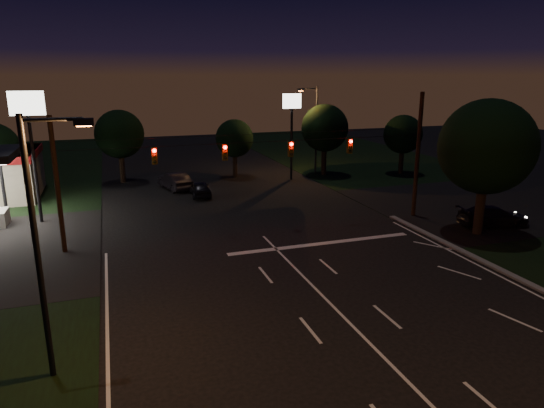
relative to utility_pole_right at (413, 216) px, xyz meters
name	(u,v)px	position (x,y,z in m)	size (l,w,h in m)	color
ground	(374,348)	(-12.00, -15.00, 0.00)	(140.00, 140.00, 0.00)	black
cross_street_right	(490,204)	(8.00, 1.00, 0.00)	(20.00, 16.00, 0.02)	black
stop_bar	(322,244)	(-9.00, -3.50, 0.01)	(12.00, 0.50, 0.01)	silver
utility_pole_right	(413,216)	(0.00, 0.00, 0.00)	(0.30, 0.30, 9.00)	black
utility_pole_left	(65,252)	(-24.00, 0.00, 0.00)	(0.28, 0.28, 8.00)	black
signal_span	(258,150)	(-12.00, -0.04, 5.50)	(24.00, 0.40, 1.56)	black
pole_sign_left_near	(29,123)	(-26.00, 7.00, 6.98)	(2.20, 0.30, 9.10)	black
pole_sign_right	(292,116)	(-4.00, 15.00, 6.24)	(1.80, 0.30, 8.40)	black
street_light_left	(43,232)	(-23.24, -13.00, 5.24)	(2.20, 0.35, 9.00)	black
street_light_right_far	(314,124)	(-0.76, 17.00, 5.24)	(2.20, 0.35, 9.00)	black
tree_right_near	(485,148)	(1.53, -4.83, 5.68)	(6.00, 6.00, 8.76)	black
tree_far_b	(120,135)	(-19.98, 19.13, 4.61)	(4.60, 4.60, 6.98)	black
tree_far_c	(234,139)	(-8.98, 18.10, 3.90)	(3.80, 3.80, 5.86)	black
tree_far_d	(324,128)	(0.02, 16.13, 4.83)	(4.80, 4.80, 7.30)	black
tree_far_e	(402,135)	(8.02, 14.11, 4.11)	(4.00, 4.00, 6.18)	black
car_oncoming_a	(200,189)	(-13.90, 10.96, 0.67)	(1.58, 3.93, 1.34)	black
car_oncoming_b	(175,181)	(-15.60, 14.35, 0.78)	(1.64, 4.71, 1.55)	black
car_cross	(493,216)	(3.72, -3.93, 0.70)	(1.97, 4.84, 1.41)	black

